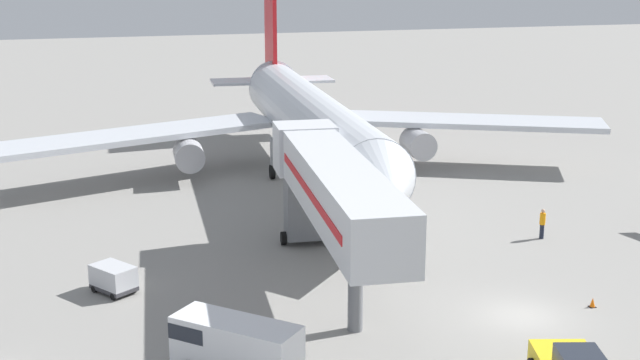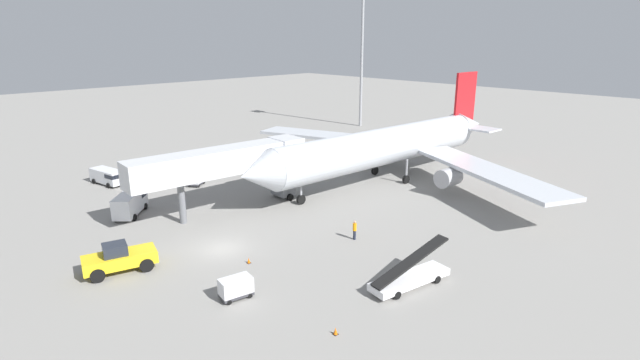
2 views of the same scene
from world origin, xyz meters
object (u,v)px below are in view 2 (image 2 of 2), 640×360
object	(u,v)px
safety_cone_alpha	(336,331)
belt_loader_truck	(410,277)
service_van_far_right	(131,202)
ground_crew_worker_foreground	(355,230)
jet_bridge	(231,163)
safety_cone_bravo	(249,260)
baggage_cart_mid_right	(196,179)
baggage_cart_mid_center	(236,287)
airplane_at_gate	(389,146)
service_van_far_left	(108,176)
apron_light_mast	(362,32)
pushback_tug	(119,258)

from	to	relation	value
safety_cone_alpha	belt_loader_truck	bearing A→B (deg)	92.55
service_van_far_right	ground_crew_worker_foreground	distance (m)	24.31
jet_bridge	safety_cone_bravo	size ratio (longest dim) A/B	41.22
service_van_far_right	baggage_cart_mid_right	world-z (taller)	service_van_far_right
baggage_cart_mid_right	jet_bridge	bearing A→B (deg)	-9.75
belt_loader_truck	baggage_cart_mid_right	bearing A→B (deg)	177.10
service_van_far_right	baggage_cart_mid_center	world-z (taller)	service_van_far_right
airplane_at_gate	safety_cone_bravo	size ratio (longest dim) A/B	100.97
service_van_far_left	jet_bridge	bearing A→B (deg)	17.28
ground_crew_worker_foreground	apron_light_mast	size ratio (longest dim) A/B	0.07
belt_loader_truck	apron_light_mast	bearing A→B (deg)	134.35
service_van_far_left	service_van_far_right	size ratio (longest dim) A/B	1.05
baggage_cart_mid_center	baggage_cart_mid_right	xyz separation A→B (m)	(-26.43, 12.20, -0.07)
pushback_tug	apron_light_mast	size ratio (longest dim) A/B	0.22
safety_cone_bravo	ground_crew_worker_foreground	bearing A→B (deg)	73.78
jet_bridge	baggage_cart_mid_center	size ratio (longest dim) A/B	7.96
baggage_cart_mid_center	safety_cone_alpha	size ratio (longest dim) A/B	5.11
baggage_cart_mid_right	service_van_far_right	bearing A→B (deg)	-67.15
pushback_tug	ground_crew_worker_foreground	bearing A→B (deg)	63.77
pushback_tug	service_van_far_left	xyz separation A→B (m)	(-24.59, 8.70, -0.00)
belt_loader_truck	service_van_far_right	xyz separation A→B (m)	(-29.84, -8.60, 0.58)
airplane_at_gate	ground_crew_worker_foreground	xyz separation A→B (m)	(10.01, -17.71, -3.61)
baggage_cart_mid_center	safety_cone_alpha	distance (m)	8.40
service_van_far_right	apron_light_mast	xyz separation A→B (m)	(-17.67, 57.20, 17.68)
airplane_at_gate	apron_light_mast	bearing A→B (deg)	136.39
belt_loader_truck	service_van_far_right	distance (m)	31.06
service_van_far_left	belt_loader_truck	bearing A→B (deg)	8.19
service_van_far_left	ground_crew_worker_foreground	bearing A→B (deg)	15.94
service_van_far_left	apron_light_mast	distance (m)	57.78
airplane_at_gate	jet_bridge	bearing A→B (deg)	-101.86
safety_cone_alpha	ground_crew_worker_foreground	bearing A→B (deg)	127.26
jet_bridge	service_van_far_left	size ratio (longest dim) A/B	3.64
ground_crew_worker_foreground	baggage_cart_mid_right	bearing A→B (deg)	-176.02
belt_loader_truck	safety_cone_bravo	bearing A→B (deg)	-150.85
jet_bridge	safety_cone_alpha	world-z (taller)	jet_bridge
jet_bridge	pushback_tug	distance (m)	16.20
baggage_cart_mid_right	safety_cone_alpha	xyz separation A→B (m)	(34.58, -10.24, -0.56)
airplane_at_gate	service_van_far_right	distance (m)	31.98
baggage_cart_mid_right	apron_light_mast	xyz separation A→B (m)	(-13.31, 46.87, 18.23)
baggage_cart_mid_center	jet_bridge	bearing A→B (deg)	146.31
baggage_cart_mid_right	safety_cone_alpha	bearing A→B (deg)	-16.50
baggage_cart_mid_right	safety_cone_alpha	size ratio (longest dim) A/B	5.41
baggage_cart_mid_right	airplane_at_gate	bearing A→B (deg)	51.62
airplane_at_gate	apron_light_mast	xyz separation A→B (m)	(-28.74, 27.38, 14.43)
jet_bridge	service_van_far_right	world-z (taller)	jet_bridge
service_van_far_right	safety_cone_bravo	size ratio (longest dim) A/B	10.80
service_van_far_left	ground_crew_worker_foreground	world-z (taller)	service_van_far_left
baggage_cart_mid_center	apron_light_mast	bearing A→B (deg)	123.93
jet_bridge	baggage_cart_mid_right	world-z (taller)	jet_bridge
safety_cone_bravo	apron_light_mast	xyz separation A→B (m)	(-35.84, 55.10, 18.80)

